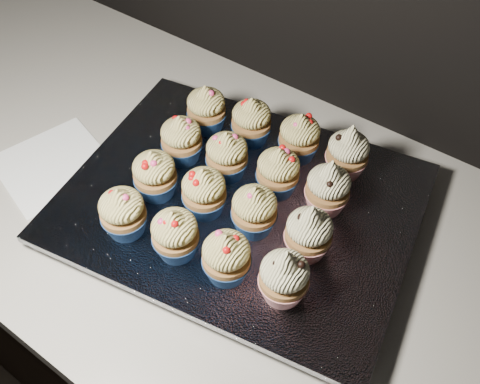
{
  "coord_description": "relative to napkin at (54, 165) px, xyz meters",
  "views": [
    {
      "loc": [
        0.51,
        1.3,
        1.53
      ],
      "look_at": [
        0.23,
        1.7,
        0.95
      ],
      "focal_mm": 40.0,
      "sensor_mm": 36.0,
      "label": 1
    }
  ],
  "objects": [
    {
      "name": "cupcake_4",
      "position": [
        0.19,
        0.04,
        0.07
      ],
      "size": [
        0.06,
        0.06,
        0.08
      ],
      "color": "navy",
      "rests_on": "foil_lining"
    },
    {
      "name": "cupcake_10",
      "position": [
        0.33,
        0.14,
        0.07
      ],
      "size": [
        0.06,
        0.06,
        0.08
      ],
      "color": "navy",
      "rests_on": "foil_lining"
    },
    {
      "name": "cupcake_3",
      "position": [
        0.43,
        0.0,
        0.07
      ],
      "size": [
        0.06,
        0.06,
        0.1
      ],
      "color": "#B41924",
      "rests_on": "foil_lining"
    },
    {
      "name": "cupcake_8",
      "position": [
        0.18,
        0.11,
        0.07
      ],
      "size": [
        0.06,
        0.06,
        0.08
      ],
      "color": "navy",
      "rests_on": "foil_lining"
    },
    {
      "name": "cupcake_14",
      "position": [
        0.32,
        0.22,
        0.07
      ],
      "size": [
        0.06,
        0.06,
        0.08
      ],
      "color": "navy",
      "rests_on": "foil_lining"
    },
    {
      "name": "cupcake_13",
      "position": [
        0.24,
        0.21,
        0.07
      ],
      "size": [
        0.06,
        0.06,
        0.08
      ],
      "color": "navy",
      "rests_on": "foil_lining"
    },
    {
      "name": "cupcake_15",
      "position": [
        0.4,
        0.23,
        0.07
      ],
      "size": [
        0.06,
        0.06,
        0.1
      ],
      "color": "#B41924",
      "rests_on": "foil_lining"
    },
    {
      "name": "cabinet",
      "position": [
        0.07,
        0.09,
        -0.47
      ],
      "size": [
        2.4,
        0.6,
        0.86
      ],
      "primitive_type": "cube",
      "color": "black",
      "rests_on": "ground"
    },
    {
      "name": "worktop",
      "position": [
        0.07,
        0.09,
        -0.02
      ],
      "size": [
        2.44,
        0.64,
        0.04
      ],
      "primitive_type": "cube",
      "color": "beige",
      "rests_on": "cabinet"
    },
    {
      "name": "cupcake_5",
      "position": [
        0.27,
        0.05,
        0.07
      ],
      "size": [
        0.06,
        0.06,
        0.08
      ],
      "color": "navy",
      "rests_on": "foil_lining"
    },
    {
      "name": "cupcake_6",
      "position": [
        0.34,
        0.07,
        0.07
      ],
      "size": [
        0.06,
        0.06,
        0.08
      ],
      "color": "navy",
      "rests_on": "foil_lining"
    },
    {
      "name": "cupcake_2",
      "position": [
        0.36,
        -0.02,
        0.07
      ],
      "size": [
        0.06,
        0.06,
        0.08
      ],
      "color": "navy",
      "rests_on": "foil_lining"
    },
    {
      "name": "cupcake_11",
      "position": [
        0.41,
        0.16,
        0.07
      ],
      "size": [
        0.06,
        0.06,
        0.1
      ],
      "color": "#B41924",
      "rests_on": "foil_lining"
    },
    {
      "name": "cupcake_7",
      "position": [
        0.42,
        0.08,
        0.07
      ],
      "size": [
        0.06,
        0.06,
        0.1
      ],
      "color": "#B41924",
      "rests_on": "foil_lining"
    },
    {
      "name": "foil_lining",
      "position": [
        0.3,
        0.1,
        0.03
      ],
      "size": [
        0.55,
        0.47,
        0.01
      ],
      "primitive_type": "cube",
      "rotation": [
        0.0,
        0.0,
        0.17
      ],
      "color": "silver",
      "rests_on": "baking_tray"
    },
    {
      "name": "cupcake_12",
      "position": [
        0.17,
        0.19,
        0.07
      ],
      "size": [
        0.06,
        0.06,
        0.08
      ],
      "color": "navy",
      "rests_on": "foil_lining"
    },
    {
      "name": "baking_tray",
      "position": [
        0.3,
        0.1,
        0.01
      ],
      "size": [
        0.51,
        0.42,
        0.02
      ],
      "primitive_type": "cube",
      "rotation": [
        0.0,
        0.0,
        0.17
      ],
      "color": "black",
      "rests_on": "worktop"
    },
    {
      "name": "cupcake_0",
      "position": [
        0.2,
        -0.04,
        0.07
      ],
      "size": [
        0.06,
        0.06,
        0.08
      ],
      "color": "navy",
      "rests_on": "foil_lining"
    },
    {
      "name": "cupcake_9",
      "position": [
        0.25,
        0.13,
        0.07
      ],
      "size": [
        0.06,
        0.06,
        0.08
      ],
      "color": "navy",
      "rests_on": "foil_lining"
    },
    {
      "name": "napkin",
      "position": [
        0.0,
        0.0,
        0.0
      ],
      "size": [
        0.2,
        0.2,
        0.0
      ],
      "primitive_type": "cube",
      "rotation": [
        0.0,
        0.0,
        -0.29
      ],
      "color": "white",
      "rests_on": "worktop"
    },
    {
      "name": "cupcake_1",
      "position": [
        0.28,
        -0.03,
        0.07
      ],
      "size": [
        0.06,
        0.06,
        0.08
      ],
      "color": "navy",
      "rests_on": "foil_lining"
    }
  ]
}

